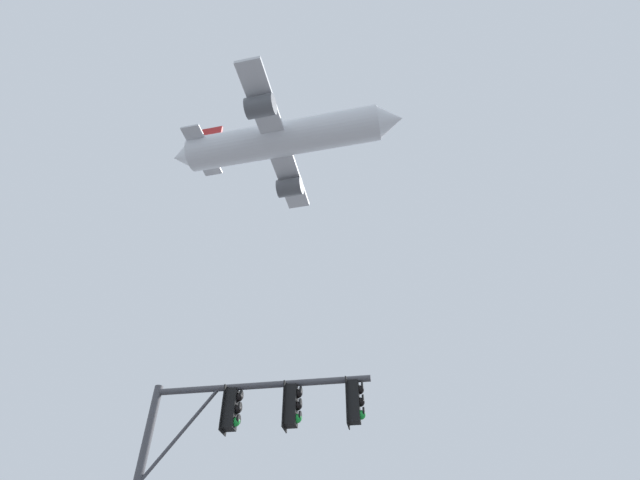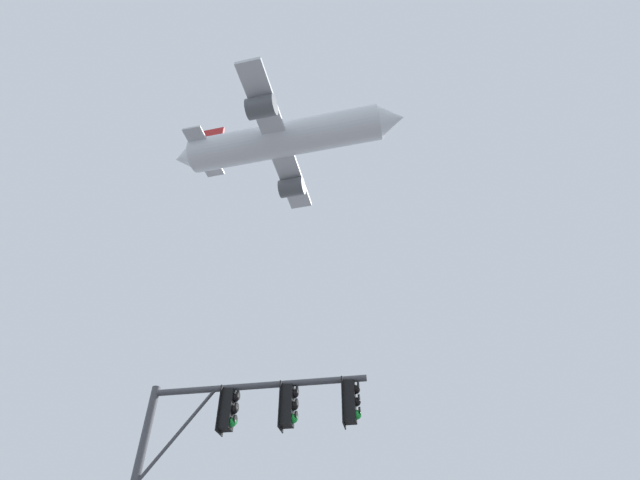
% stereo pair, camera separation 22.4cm
% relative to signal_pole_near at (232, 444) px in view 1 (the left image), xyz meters
% --- Properties ---
extents(signal_pole_near, '(5.21, 0.78, 6.24)m').
position_rel_signal_pole_near_xyz_m(signal_pole_near, '(0.00, 0.00, 0.00)').
color(signal_pole_near, '#4C4C51').
rests_on(signal_pole_near, ground).
extents(airplane, '(21.15, 16.34, 5.76)m').
position_rel_signal_pole_near_xyz_m(airplane, '(-2.37, 15.48, 30.31)').
color(airplane, white).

